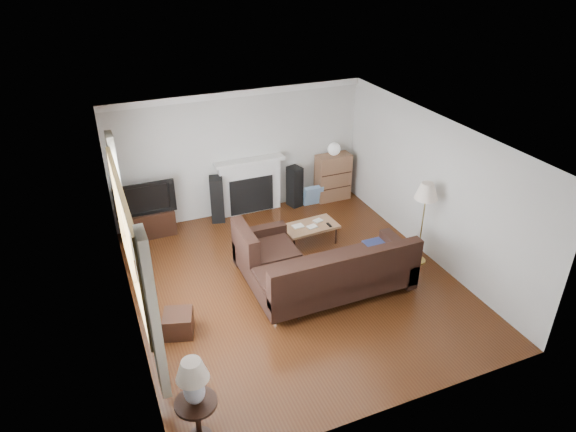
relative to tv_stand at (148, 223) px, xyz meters
name	(u,v)px	position (x,y,z in m)	size (l,w,h in m)	color
room	(296,216)	(1.93, -2.50, 1.00)	(5.10, 5.60, 2.54)	#47230F
window	(128,238)	(-0.52, -2.70, 1.30)	(0.12, 2.74, 1.54)	brown
curtain_near	(154,317)	(-0.47, -4.22, 1.15)	(0.10, 0.35, 2.10)	silver
curtain_far	(120,198)	(-0.47, -1.18, 1.15)	(0.10, 0.35, 2.10)	silver
fireplace	(250,186)	(2.08, 0.14, 0.33)	(1.40, 0.26, 1.15)	white
tv_stand	(148,223)	(0.00, 0.00, 0.00)	(0.98, 0.44, 0.49)	black
television	(144,196)	(0.00, 0.00, 0.56)	(1.08, 0.14, 0.62)	black
speaker_left	(217,199)	(1.37, 0.04, 0.21)	(0.26, 0.31, 0.92)	black
speaker_right	(295,186)	(3.02, 0.05, 0.18)	(0.24, 0.29, 0.86)	black
bookshelf	(333,177)	(3.89, 0.03, 0.25)	(0.72, 0.34, 1.00)	brown
globe_lamp	(334,149)	(3.89, 0.03, 0.88)	(0.26, 0.26, 0.26)	white
sectional_sofa	(335,270)	(2.41, -2.97, 0.19)	(2.69, 1.96, 0.87)	black
coffee_table	(310,234)	(2.67, -1.47, -0.05)	(0.98, 0.54, 0.38)	#946947
footstool	(179,323)	(-0.06, -2.95, -0.08)	(0.40, 0.40, 0.34)	black
floor_lamp	(422,224)	(4.15, -2.71, 0.50)	(0.38, 0.38, 1.49)	#AD8E3C
side_table	(198,420)	(-0.22, -4.78, 0.05)	(0.47, 0.47, 0.58)	black
table_lamp	(193,382)	(-0.22, -4.78, 0.63)	(0.36, 0.36, 0.57)	silver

